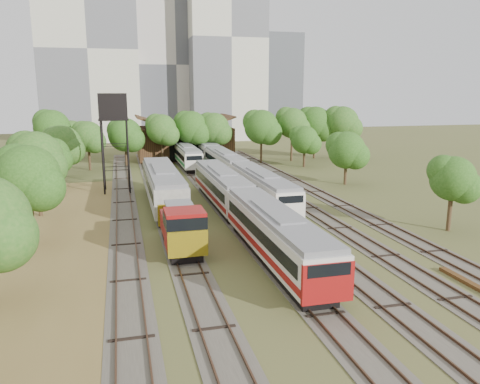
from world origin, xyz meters
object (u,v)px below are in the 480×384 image
object	(u,v)px
railcar_red_set	(243,206)
shunter_locomotive	(182,229)
railcar_green_set	(225,164)
water_tower	(113,109)

from	to	relation	value
railcar_red_set	shunter_locomotive	xyz separation A→B (m)	(-6.00, -5.13, -0.16)
railcar_green_set	shunter_locomotive	world-z (taller)	shunter_locomotive
railcar_green_set	water_tower	xyz separation A→B (m)	(-14.63, -6.77, 7.85)
shunter_locomotive	water_tower	bearing A→B (deg)	101.21
water_tower	railcar_red_set	bearing A→B (deg)	-59.75
shunter_locomotive	railcar_red_set	bearing A→B (deg)	40.55
railcar_red_set	railcar_green_set	distance (m)	25.32
railcar_green_set	shunter_locomotive	size ratio (longest dim) A/B	6.43
shunter_locomotive	water_tower	distance (m)	25.10
railcar_red_set	railcar_green_set	size ratio (longest dim) A/B	0.66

